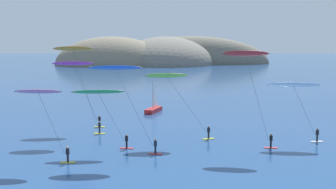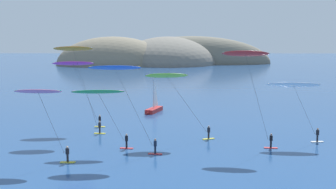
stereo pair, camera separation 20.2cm
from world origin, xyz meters
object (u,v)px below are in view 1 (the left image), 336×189
(kitesurfer_lime, at_px, (170,80))
(kitesurfer_magenta, at_px, (75,68))
(sailboat_near, at_px, (153,109))
(kitesurfer_white, at_px, (295,88))
(kitesurfer_blue, at_px, (118,73))
(kitesurfer_green, at_px, (100,96))
(kitesurfer_orange, at_px, (75,55))
(kitesurfer_red, at_px, (248,62))
(kitesurfer_pink, at_px, (41,97))

(kitesurfer_lime, distance_m, kitesurfer_magenta, 14.86)
(sailboat_near, distance_m, kitesurfer_white, 27.17)
(kitesurfer_blue, distance_m, kitesurfer_green, 4.18)
(kitesurfer_white, height_order, kitesurfer_orange, kitesurfer_orange)
(kitesurfer_magenta, distance_m, kitesurfer_orange, 4.56)
(kitesurfer_white, height_order, kitesurfer_red, kitesurfer_red)
(kitesurfer_blue, height_order, kitesurfer_orange, kitesurfer_orange)
(kitesurfer_lime, relative_size, kitesurfer_orange, 0.75)
(kitesurfer_lime, bearing_deg, kitesurfer_blue, -129.36)
(kitesurfer_white, distance_m, kitesurfer_magenta, 29.07)
(kitesurfer_blue, bearing_deg, kitesurfer_green, 135.73)
(kitesurfer_green, bearing_deg, kitesurfer_magenta, 115.54)
(kitesurfer_white, bearing_deg, kitesurfer_lime, 178.22)
(sailboat_near, bearing_deg, kitesurfer_magenta, -129.87)
(kitesurfer_red, bearing_deg, sailboat_near, 117.76)
(sailboat_near, height_order, kitesurfer_pink, kitesurfer_pink)
(sailboat_near, xyz_separation_m, kitesurfer_lime, (2.98, -19.09, 6.79))
(kitesurfer_blue, relative_size, kitesurfer_orange, 0.85)
(kitesurfer_white, distance_m, kitesurfer_pink, 29.03)
(sailboat_near, relative_size, kitesurfer_orange, 0.51)
(kitesurfer_magenta, xyz_separation_m, kitesurfer_orange, (1.02, -4.02, 1.91))
(kitesurfer_lime, height_order, kitesurfer_red, kitesurfer_red)
(sailboat_near, height_order, kitesurfer_white, kitesurfer_white)
(sailboat_near, distance_m, kitesurfer_red, 26.85)
(kitesurfer_pink, xyz_separation_m, kitesurfer_orange, (0.57, 12.56, 3.62))
(sailboat_near, xyz_separation_m, kitesurfer_red, (11.76, -22.34, 9.15))
(kitesurfer_lime, bearing_deg, kitesurfer_white, -1.78)
(sailboat_near, bearing_deg, kitesurfer_lime, -81.12)
(kitesurfer_lime, distance_m, kitesurfer_blue, 8.56)
(kitesurfer_lime, xyz_separation_m, kitesurfer_magenta, (-13.05, 7.03, 0.92))
(kitesurfer_white, bearing_deg, kitesurfer_red, -155.77)
(sailboat_near, distance_m, kitesurfer_orange, 20.81)
(kitesurfer_lime, height_order, kitesurfer_blue, kitesurfer_blue)
(kitesurfer_white, height_order, kitesurfer_green, kitesurfer_white)
(kitesurfer_white, xyz_separation_m, kitesurfer_lime, (-14.97, 0.47, 0.97))
(kitesurfer_magenta, xyz_separation_m, kitesurfer_red, (21.83, -10.29, 1.44))
(kitesurfer_red, bearing_deg, kitesurfer_green, -176.24)
(kitesurfer_green, bearing_deg, kitesurfer_pink, -133.67)
(kitesurfer_white, height_order, kitesurfer_magenta, kitesurfer_magenta)
(sailboat_near, xyz_separation_m, kitesurfer_green, (-4.64, -23.42, 5.38))
(kitesurfer_orange, bearing_deg, kitesurfer_lime, -14.07)
(kitesurfer_blue, bearing_deg, kitesurfer_pink, -157.45)
(kitesurfer_white, relative_size, kitesurfer_red, 0.66)
(kitesurfer_red, relative_size, kitesurfer_orange, 0.97)
(kitesurfer_white, xyz_separation_m, kitesurfer_blue, (-20.33, -6.07, 2.30))
(kitesurfer_green, bearing_deg, kitesurfer_red, 3.76)
(kitesurfer_white, bearing_deg, kitesurfer_magenta, 165.02)
(kitesurfer_pink, relative_size, kitesurfer_red, 0.68)
(kitesurfer_magenta, relative_size, kitesurfer_orange, 0.81)
(kitesurfer_magenta, relative_size, kitesurfer_green, 1.36)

